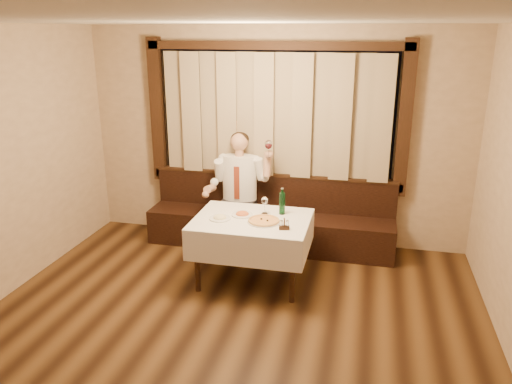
% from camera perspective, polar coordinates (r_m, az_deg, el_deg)
% --- Properties ---
extents(room, '(5.01, 6.01, 2.81)m').
position_cam_1_polar(room, '(4.59, -2.64, 2.42)').
color(room, black).
rests_on(room, ground).
extents(banquette, '(3.20, 0.61, 0.94)m').
position_cam_1_polar(banquette, '(6.59, 1.63, -3.54)').
color(banquette, black).
rests_on(banquette, ground).
extents(dining_table, '(1.27, 0.97, 0.76)m').
position_cam_1_polar(dining_table, '(5.53, -0.47, -4.07)').
color(dining_table, black).
rests_on(dining_table, ground).
extents(pizza, '(0.36, 0.36, 0.04)m').
position_cam_1_polar(pizza, '(5.39, 0.90, -3.31)').
color(pizza, white).
rests_on(pizza, dining_table).
extents(pasta_red, '(0.24, 0.24, 0.08)m').
position_cam_1_polar(pasta_red, '(5.57, -1.58, -2.37)').
color(pasta_red, white).
rests_on(pasta_red, dining_table).
extents(pasta_cream, '(0.24, 0.24, 0.08)m').
position_cam_1_polar(pasta_cream, '(5.48, -4.16, -2.77)').
color(pasta_cream, white).
rests_on(pasta_cream, dining_table).
extents(green_bottle, '(0.07, 0.07, 0.31)m').
position_cam_1_polar(green_bottle, '(5.59, 3.00, -1.26)').
color(green_bottle, '#0E431B').
rests_on(green_bottle, dining_table).
extents(table_wine_glass, '(0.08, 0.08, 0.20)m').
position_cam_1_polar(table_wine_glass, '(5.58, 0.99, -1.08)').
color(table_wine_glass, white).
rests_on(table_wine_glass, dining_table).
extents(cruet_caddy, '(0.12, 0.08, 0.12)m').
position_cam_1_polar(cruet_caddy, '(5.20, 3.25, -3.85)').
color(cruet_caddy, black).
rests_on(cruet_caddy, dining_table).
extents(seated_man, '(0.85, 0.63, 1.50)m').
position_cam_1_polar(seated_man, '(6.41, -2.00, 1.05)').
color(seated_man, black).
rests_on(seated_man, ground).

